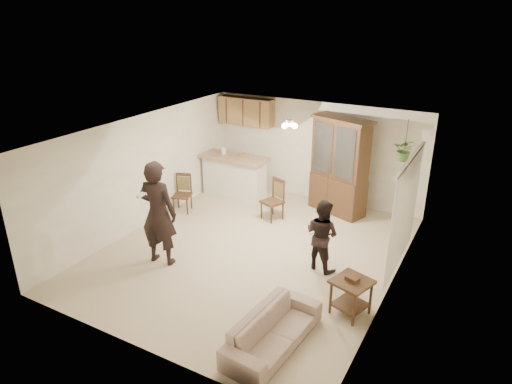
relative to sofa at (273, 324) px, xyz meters
The scene contains 23 objects.
floor 2.80m from the sofa, 125.76° to the left, with size 6.50×6.50×0.00m, color beige.
ceiling 3.50m from the sofa, 125.76° to the left, with size 5.50×6.50×0.02m, color silver.
wall_back 5.81m from the sofa, 106.44° to the left, with size 5.50×0.02×2.50m, color white.
wall_front 2.10m from the sofa, 148.53° to the right, with size 5.50×0.02×2.50m, color white.
wall_left 5.00m from the sofa, 152.72° to the left, with size 0.02×6.50×2.50m, color white.
wall_right 2.67m from the sofa, 63.48° to the left, with size 0.02×6.50×2.50m, color white.
breakfast_bar 5.77m from the sofa, 127.03° to the left, with size 1.60×0.55×1.00m, color white.
bar_top 5.81m from the sofa, 127.03° to the left, with size 1.75×0.70×0.08m, color tan.
upper_cabinets 6.62m from the sofa, 123.50° to the left, with size 1.50×0.34×0.70m, color olive.
vertical_blinds 3.42m from the sofa, 71.02° to the left, with size 0.06×2.30×2.10m, color silver, non-canonical shape.
ceiling_fixture 4.26m from the sofa, 112.40° to the left, with size 0.36×0.36×0.20m, color #FBE5BC, non-canonical shape.
hanging_plant 4.93m from the sofa, 81.74° to the left, with size 0.43×0.37×0.48m, color #325F26.
plant_cord 5.04m from the sofa, 81.74° to the left, with size 0.01×0.01×0.65m, color black.
sofa is the anchor object (origin of this frame).
adult 3.21m from the sofa, 160.20° to the left, with size 0.66×0.43×1.80m, color black.
child 2.37m from the sofa, 94.68° to the left, with size 0.66×0.51×1.35m, color black.
china_hutch 5.09m from the sofa, 99.22° to the left, with size 1.57×1.02×2.31m.
side_table 1.47m from the sofa, 59.57° to the left, with size 0.70×0.70×0.68m.
chair_bar 5.17m from the sofa, 142.10° to the left, with size 0.52×0.52×0.92m.
chair_hutch_left 4.30m from the sofa, 117.33° to the left, with size 0.56×0.56×0.97m.
chair_hutch_right 5.11m from the sofa, 99.91° to the left, with size 0.65×0.65×1.14m.
controller_adult 3.21m from the sofa, 168.43° to the left, with size 0.05×0.18×0.05m, color white.
controller_child 2.11m from the sofa, 97.74° to the left, with size 0.04×0.12×0.04m, color white.
Camera 1 is at (4.01, -7.07, 4.60)m, focal length 32.00 mm.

